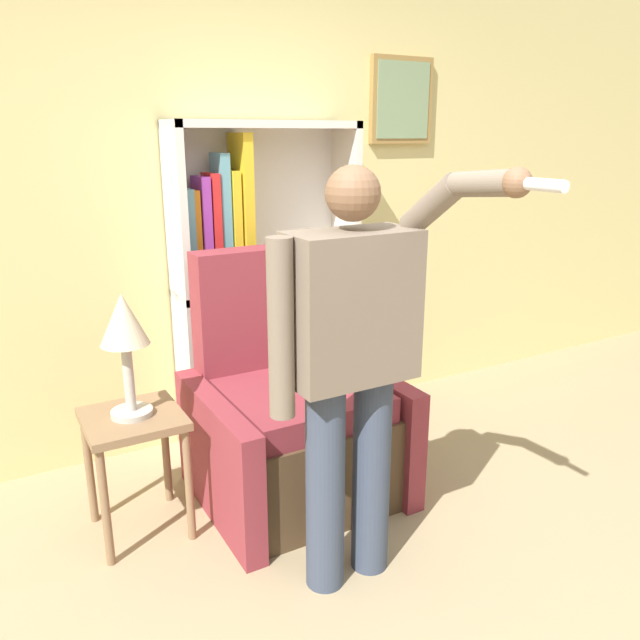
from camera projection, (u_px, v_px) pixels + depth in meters
name	position (u px, v px, depth m)	size (l,w,h in m)	color
wall_back	(216.00, 193.00, 3.39)	(8.00, 0.11, 2.80)	#DBCC84
bookcase	(248.00, 291.00, 3.46)	(1.04, 0.28, 1.78)	silver
armchair	(290.00, 420.00, 3.05)	(0.91, 0.85, 1.18)	#4C3823
person_standing	(352.00, 358.00, 2.26)	(0.62, 0.78, 1.62)	#384256
side_table	(134.00, 438.00, 2.68)	(0.40, 0.40, 0.56)	#846647
table_lamp	(124.00, 330.00, 2.55)	(0.20, 0.20, 0.54)	#B7B2A8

